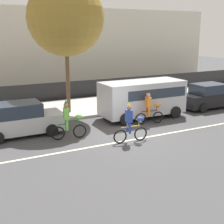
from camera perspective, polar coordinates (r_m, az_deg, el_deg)
name	(u,v)px	position (r m, az deg, el deg)	size (l,w,h in m)	color
ground_plane	(128,137)	(15.32, 2.89, -4.52)	(80.00, 80.00, 0.00)	#424244
road_centre_line	(133,140)	(14.91, 3.85, -5.05)	(36.00, 0.14, 0.01)	beige
sidewalk_curb	(79,107)	(20.95, -6.02, 0.85)	(60.00, 5.00, 0.15)	#ADAAA3
fence_line	(65,91)	(23.49, -8.64, 3.81)	(40.00, 0.08, 1.40)	black
building_backdrop	(64,47)	(32.24, -8.72, 11.71)	(28.00, 8.00, 7.04)	beige
parade_cyclist_lime	(69,122)	(14.89, -7.89, -1.81)	(1.71, 0.52, 1.92)	black
parade_cyclist_cobalt	(131,125)	(14.34, 3.48, -2.33)	(1.72, 0.50, 1.92)	black
parade_cyclist_orange	(150,109)	(17.27, 6.93, 0.49)	(1.71, 0.51, 1.92)	black
parked_van_silver	(143,96)	(18.53, 5.76, 2.87)	(5.00, 2.22, 2.18)	silver
parked_car_silver	(21,120)	(15.97, -16.36, -1.38)	(4.10, 1.92, 1.64)	#B7BABF
parked_car_black	(209,96)	(21.87, 17.27, 2.74)	(4.10, 1.92, 1.64)	black
street_tree_near_lamp	(66,18)	(18.96, -8.48, 16.71)	(4.47, 4.47, 7.86)	brown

